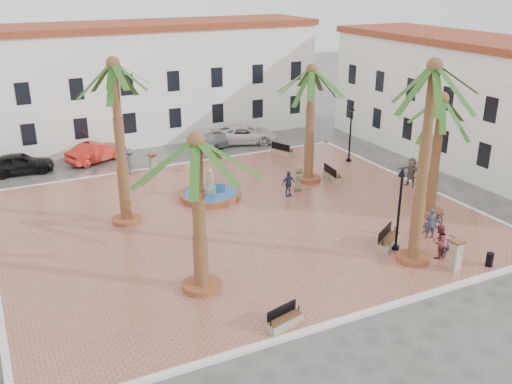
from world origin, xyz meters
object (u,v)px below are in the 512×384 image
at_px(lamppost_e, 351,123).
at_px(bench_e, 333,176).
at_px(fountain, 210,194).
at_px(bollard_e, 418,186).
at_px(bench_se, 388,241).
at_px(bicycle_b, 449,246).
at_px(car_red, 96,152).
at_px(bench_s, 285,321).
at_px(pedestrian_north, 130,161).
at_px(bicycle_a, 431,222).
at_px(car_black, 20,163).
at_px(pedestrian_fountain_b, 288,184).
at_px(palm_s, 432,87).
at_px(cyclist_a, 431,223).
at_px(car_white, 244,134).
at_px(palm_sw, 197,162).
at_px(cyclist_b, 439,241).
at_px(bollard_se, 456,255).
at_px(pedestrian_fountain_a, 298,179).
at_px(car_silver, 220,139).
at_px(palm_ne, 311,84).
at_px(lamppost_s, 401,195).
at_px(palm_nw, 114,82).
at_px(bollard_n, 152,163).
at_px(pedestrian_east, 411,172).
at_px(bench_ne, 282,152).
at_px(litter_bin, 490,259).

bearing_deg(lamppost_e, bench_e, -139.16).
bearing_deg(fountain, bollard_e, -25.75).
relative_size(bench_se, bicycle_b, 1.22).
bearing_deg(car_red, bench_s, 162.11).
relative_size(pedestrian_north, car_red, 0.40).
bearing_deg(bicycle_a, car_black, 35.11).
bearing_deg(pedestrian_fountain_b, bicycle_b, -78.90).
xyz_separation_m(palm_s, bicycle_a, (3.18, 2.27, -7.96)).
xyz_separation_m(cyclist_a, car_white, (-0.92, 20.98, -0.24)).
height_order(palm_sw, car_white, palm_sw).
relative_size(palm_s, cyclist_a, 5.83).
bearing_deg(palm_sw, bicycle_a, 0.49).
xyz_separation_m(cyclist_b, car_red, (-11.68, 23.30, -0.27)).
distance_m(bollard_se, car_white, 24.18).
height_order(pedestrian_fountain_a, car_silver, pedestrian_fountain_a).
relative_size(bicycle_a, car_black, 0.42).
distance_m(palm_ne, car_white, 12.08).
distance_m(cyclist_a, pedestrian_north, 20.60).
bearing_deg(bench_s, pedestrian_fountain_b, 45.37).
distance_m(palm_s, car_red, 26.46).
bearing_deg(pedestrian_fountain_a, lamppost_s, -122.60).
height_order(bench_se, car_black, car_black).
distance_m(palm_s, cyclist_a, 8.18).
distance_m(bench_s, cyclist_a, 11.44).
distance_m(palm_nw, lamppost_e, 18.63).
bearing_deg(lamppost_e, bollard_n, 163.74).
bearing_deg(palm_s, car_black, 124.95).
xyz_separation_m(lamppost_s, pedestrian_east, (6.83, 6.87, -2.00)).
bearing_deg(lamppost_s, pedestrian_east, 45.17).
distance_m(lamppost_s, bollard_se, 3.81).
bearing_deg(bench_s, pedestrian_fountain_a, 43.00).
distance_m(bench_ne, cyclist_a, 16.25).
bearing_deg(bollard_se, car_black, 124.96).
height_order(bench_s, car_black, car_black).
distance_m(palm_ne, bicycle_a, 11.66).
distance_m(lamppost_e, car_red, 18.95).
xyz_separation_m(bench_ne, car_black, (-18.38, 4.76, 0.34)).
xyz_separation_m(palm_ne, lamppost_s, (-1.36, -10.74, -3.57)).
relative_size(palm_ne, car_red, 1.72).
relative_size(bench_s, car_black, 0.38).
height_order(bench_se, bollard_n, bollard_n).
relative_size(litter_bin, car_silver, 0.16).
distance_m(lamppost_e, bollard_se, 16.84).
xyz_separation_m(fountain, bicycle_a, (8.92, -9.80, 0.23)).
height_order(bench_ne, cyclist_b, cyclist_b).
xyz_separation_m(palm_ne, litter_bin, (1.49, -14.15, -6.19)).
relative_size(bench_e, bicycle_b, 1.21).
relative_size(fountain, car_red, 0.83).
bearing_deg(pedestrian_north, palm_sw, 175.88).
relative_size(palm_sw, car_red, 1.59).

